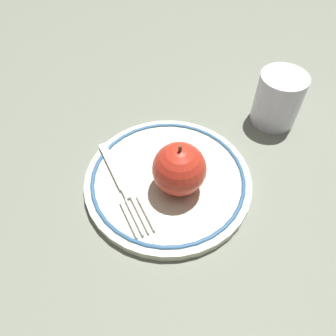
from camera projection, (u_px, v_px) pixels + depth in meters
ground_plane at (174, 192)px, 0.48m from camera, size 2.00×2.00×0.00m
plate at (168, 180)px, 0.48m from camera, size 0.24×0.24×0.02m
apple_red_whole at (179, 171)px, 0.43m from camera, size 0.07×0.07×0.08m
fork at (121, 182)px, 0.46m from camera, size 0.10×0.16×0.00m
drinking_glass at (278, 99)px, 0.54m from camera, size 0.08×0.08×0.09m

